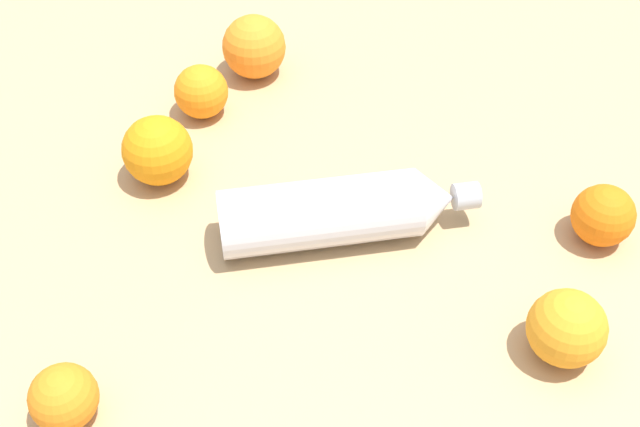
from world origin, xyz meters
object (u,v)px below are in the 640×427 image
orange_0 (567,328)px  orange_1 (603,215)px  orange_3 (64,397)px  orange_4 (254,47)px  orange_5 (201,92)px  water_bottle (341,211)px  orange_2 (157,150)px

orange_0 → orange_1: bearing=-176.0°
orange_1 → orange_3: size_ratio=1.10×
orange_4 → orange_1: bearing=81.7°
orange_4 → orange_5: (0.10, -0.01, -0.01)m
orange_1 → orange_5: same height
orange_0 → orange_5: 0.51m
water_bottle → orange_3: bearing=-147.5°
water_bottle → orange_5: water_bottle is taller
orange_5 → orange_0: bearing=75.5°
orange_3 → orange_4: orange_4 is taller
water_bottle → orange_0: 0.25m
orange_0 → orange_3: orange_0 is taller
water_bottle → orange_2: size_ratio=3.09×
water_bottle → orange_0: (0.03, 0.25, 0.00)m
orange_1 → orange_5: bearing=-86.1°
orange_3 → orange_4: (-0.51, -0.13, 0.01)m
orange_2 → orange_3: 0.31m
orange_0 → orange_1: (-0.16, -0.01, -0.00)m
orange_1 → orange_4: bearing=-98.3°
water_bottle → orange_1: water_bottle is taller
orange_0 → orange_4: orange_4 is taller
orange_2 → orange_4: (-0.22, -0.01, 0.00)m
orange_5 → orange_3: bearing=19.5°
orange_0 → orange_2: size_ratio=0.93×
orange_0 → orange_1: size_ratio=1.11×
orange_4 → orange_5: size_ratio=1.24×
water_bottle → orange_1: (-0.13, 0.24, -0.00)m
orange_0 → orange_5: (-0.13, -0.50, -0.00)m
orange_4 → orange_5: orange_4 is taller
orange_5 → orange_4: bearing=173.8°
water_bottle → orange_3: 0.33m
water_bottle → orange_2: bearing=146.4°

